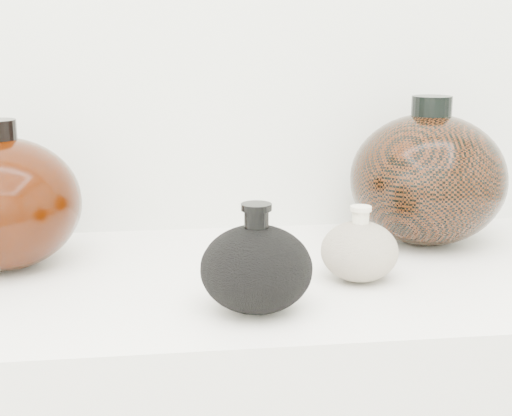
{
  "coord_description": "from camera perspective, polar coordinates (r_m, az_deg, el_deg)",
  "views": [
    {
      "loc": [
        -0.12,
        -0.0,
        1.23
      ],
      "look_at": [
        -0.0,
        0.92,
        1.0
      ],
      "focal_mm": 50.0,
      "sensor_mm": 36.0,
      "label": 1
    }
  ],
  "objects": [
    {
      "name": "right_round_pot",
      "position": [
        1.17,
        13.56,
        2.31
      ],
      "size": [
        0.26,
        0.26,
        0.24
      ],
      "color": "black",
      "rests_on": "display_counter"
    },
    {
      "name": "left_round_pot",
      "position": [
        1.08,
        -19.67,
        0.39
      ],
      "size": [
        0.26,
        0.26,
        0.21
      ],
      "color": "black",
      "rests_on": "display_counter"
    },
    {
      "name": "cream_gourd_vase",
      "position": [
        0.99,
        8.27,
        -3.38
      ],
      "size": [
        0.13,
        0.13,
        0.1
      ],
      "color": "#B9B192",
      "rests_on": "display_counter"
    },
    {
      "name": "black_gourd_vase",
      "position": [
        0.86,
        0.03,
        -4.81
      ],
      "size": [
        0.14,
        0.14,
        0.13
      ],
      "color": "black",
      "rests_on": "display_counter"
    }
  ]
}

